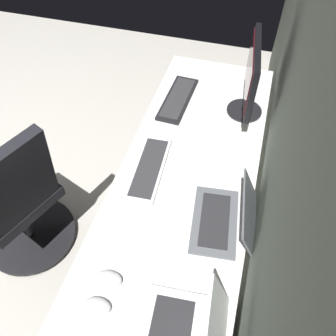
% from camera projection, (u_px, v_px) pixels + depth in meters
% --- Properties ---
extents(wall_back, '(5.09, 0.10, 2.60)m').
position_uv_depth(wall_back, '(305.00, 143.00, 1.05)').
color(wall_back, slate).
rests_on(wall_back, ground).
extents(desk, '(2.30, 0.67, 0.73)m').
position_uv_depth(desk, '(178.00, 208.00, 1.65)').
color(desk, white).
rests_on(desk, ground).
extents(monitor_primary, '(0.46, 0.20, 0.42)m').
position_uv_depth(monitor_primary, '(251.00, 77.00, 1.82)').
color(monitor_primary, black).
rests_on(monitor_primary, desk).
extents(laptop_leftmost, '(0.37, 0.31, 0.19)m').
position_uv_depth(laptop_leftmost, '(228.00, 218.00, 1.49)').
color(laptop_leftmost, '#595B60').
rests_on(laptop_leftmost, desk).
extents(keyboard_main, '(0.43, 0.16, 0.02)m').
position_uv_depth(keyboard_main, '(178.00, 99.00, 2.06)').
color(keyboard_main, black).
rests_on(keyboard_main, desk).
extents(keyboard_spare, '(0.43, 0.17, 0.02)m').
position_uv_depth(keyboard_spare, '(149.00, 168.00, 1.71)').
color(keyboard_spare, silver).
rests_on(keyboard_spare, desk).
extents(mouse_main, '(0.06, 0.10, 0.03)m').
position_uv_depth(mouse_main, '(109.00, 278.00, 1.35)').
color(mouse_main, silver).
rests_on(mouse_main, desk).
extents(mouse_spare, '(0.06, 0.10, 0.03)m').
position_uv_depth(mouse_spare, '(97.00, 306.00, 1.28)').
color(mouse_spare, silver).
rests_on(mouse_spare, desk).
extents(office_chair, '(0.56, 0.61, 0.97)m').
position_uv_depth(office_chair, '(18.00, 205.00, 1.92)').
color(office_chair, black).
rests_on(office_chair, ground).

